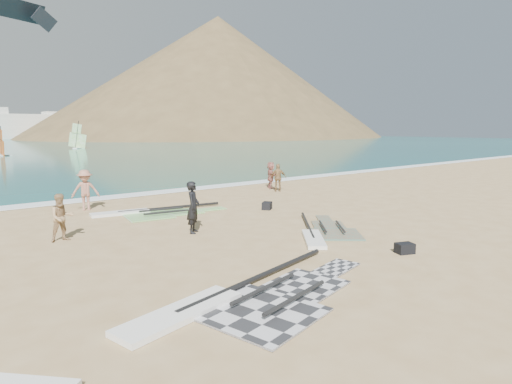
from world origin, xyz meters
TOP-DOWN VIEW (x-y plane):
  - ground at (0.00, 0.00)m, footprint 300.00×300.00m
  - surf_line at (0.00, 12.30)m, footprint 300.00×1.20m
  - headland_main at (85.00, 130.00)m, footprint 143.00×143.00m
  - headland_minor at (120.00, 140.00)m, footprint 70.00×70.00m
  - rig_grey at (-4.69, -2.59)m, footprint 6.62×3.31m
  - rig_green at (-2.21, 7.17)m, footprint 5.60×2.65m
  - rig_orange at (0.86, 0.31)m, footprint 4.18×4.11m
  - gear_bag_near at (2.25, 4.85)m, footprint 0.63×0.60m
  - gear_bag_far at (0.96, -2.74)m, footprint 0.59×0.51m
  - person_wetsuit at (-2.48, 3.20)m, footprint 0.75×0.77m
  - beachgoer_left at (-6.26, 4.91)m, footprint 0.75×0.59m
  - beachgoer_mid at (-4.00, 9.73)m, footprint 1.29×0.96m
  - beachgoer_back at (6.24, 8.54)m, footprint 0.97×0.86m
  - beachgoer_right at (6.79, 9.81)m, footprint 1.11×1.51m
  - windsurfer_centre at (-0.53, 53.49)m, footprint 2.14×2.58m
  - windsurfer_right at (13.11, 68.00)m, footprint 2.58×2.56m
  - kitesurf_kite at (-0.59, 42.21)m, footprint 8.83×4.14m

SIDE VIEW (x-z plane):
  - ground at x=0.00m, z-range 0.00..0.00m
  - surf_line at x=0.00m, z-range -0.02..0.02m
  - headland_main at x=85.00m, z-range -22.50..22.50m
  - headland_minor at x=120.00m, z-range -14.00..14.00m
  - rig_orange at x=0.86m, z-range -0.05..0.15m
  - rig_green at x=-2.21m, z-range -0.05..0.15m
  - rig_grey at x=-4.69m, z-range -0.05..0.15m
  - gear_bag_far at x=0.96m, z-range 0.00..0.30m
  - gear_bag_near at x=2.25m, z-range 0.00..0.33m
  - beachgoer_left at x=-6.26m, z-range 0.00..1.52m
  - beachgoer_back at x=6.24m, z-range 0.00..1.57m
  - beachgoer_right at x=6.79m, z-range 0.00..1.58m
  - beachgoer_mid at x=-4.00m, z-range 0.00..1.78m
  - person_wetsuit at x=-2.48m, z-range 0.00..1.78m
  - windsurfer_centre at x=-0.53m, z-range -0.76..3.09m
  - windsurfer_right at x=13.11m, z-range -1.05..3.80m
  - kitesurf_kite at x=-0.59m, z-range 14.10..16.97m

